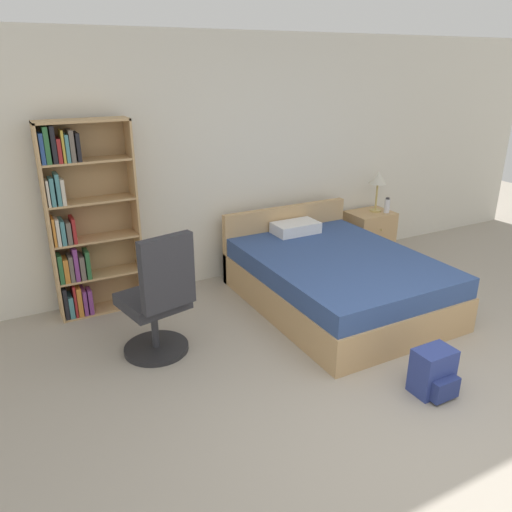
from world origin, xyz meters
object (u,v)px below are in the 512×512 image
Objects in this scene: bookshelf at (82,224)px; backpack_blue at (434,373)px; bed at (334,278)px; office_chair at (158,302)px; table_lamp at (378,180)px; water_bottle at (387,206)px; nightstand at (369,234)px.

bookshelf is 3.28m from backpack_blue.
bed is at bearing -23.43° from bookshelf.
office_chair reaches higher than bed.
office_chair is (0.35, -1.09, -0.41)m from bookshelf.
backpack_blue is (-1.51, -2.46, -0.79)m from table_lamp.
water_bottle is at bearing -2.70° from bookshelf.
water_bottle is (3.56, -0.17, -0.25)m from bookshelf.
bed is 4.21× the size of table_lamp.
office_chair is at bearing 138.52° from backpack_blue.
water_bottle is at bearing -33.47° from nightstand.
bookshelf is 3.25× the size of nightstand.
water_bottle reaches higher than nightstand.
table_lamp is at bearing 18.34° from office_chair.
nightstand is 0.68m from table_lamp.
nightstand is 0.42m from water_bottle.
nightstand is 1.60× the size of backpack_blue.
table_lamp is (0.08, 0.00, 0.68)m from nightstand.
bookshelf reaches higher than backpack_blue.
bookshelf is at bearing 127.96° from backpack_blue.
bookshelf reaches higher than office_chair.
water_bottle is (0.08, -0.11, -0.30)m from table_lamp.
bookshelf is 0.88× the size of bed.
table_lamp is (1.27, 0.90, 0.69)m from bed.
office_chair is 3.23m from nightstand.
table_lamp is 0.33m from water_bottle.
office_chair reaches higher than water_bottle.
bed reaches higher than backpack_blue.
bookshelf is 3.48m from table_lamp.
bed is 1.59m from backpack_blue.
water_bottle is 2.88m from backpack_blue.
bed reaches higher than nightstand.
bookshelf reaches higher than table_lamp.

